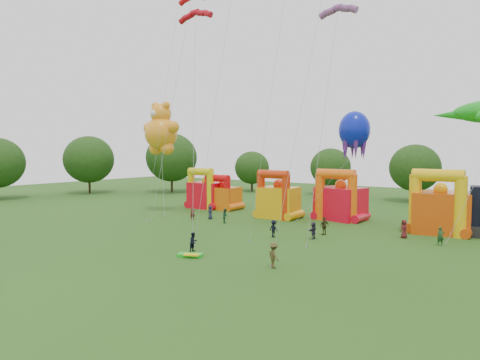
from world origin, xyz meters
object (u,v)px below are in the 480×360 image
Objects in this scene: spectator_0 at (210,212)px; spectator_4 at (324,226)px; bouncy_castle_0 at (206,193)px; teddy_bear_kite at (162,152)px; octopus_kite at (333,172)px; bouncy_castle_2 at (278,200)px.

spectator_4 is at bearing 13.89° from spectator_0.
spectator_4 is at bearing -20.59° from bouncy_castle_0.
teddy_bear_kite is 1.15× the size of octopus_kite.
teddy_bear_kite is 25.59m from spectator_4.
teddy_bear_kite is at bearing -100.85° from bouncy_castle_0.
octopus_kite is at bearing 11.73° from bouncy_castle_2.
teddy_bear_kite is at bearing -162.15° from octopus_kite.
spectator_0 is 0.92× the size of spectator_4.
bouncy_castle_2 is at bearing 20.53° from teddy_bear_kite.
teddy_bear_kite is at bearing -66.76° from spectator_4.
octopus_kite reaches higher than bouncy_castle_0.
bouncy_castle_2 is 0.46× the size of octopus_kite.
spectator_0 is (-13.17, -7.18, -5.10)m from octopus_kite.
teddy_bear_kite reaches higher than spectator_0.
teddy_bear_kite is at bearing -159.47° from bouncy_castle_2.
bouncy_castle_0 is 13.63m from bouncy_castle_2.
spectator_0 is (8.60, -0.17, -7.53)m from teddy_bear_kite.
teddy_bear_kite reaches higher than bouncy_castle_2.
spectator_0 is at bearing -137.74° from bouncy_castle_2.
bouncy_castle_2 is 3.30× the size of spectator_4.
bouncy_castle_0 is 3.50× the size of spectator_0.
teddy_bear_kite reaches higher than bouncy_castle_0.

